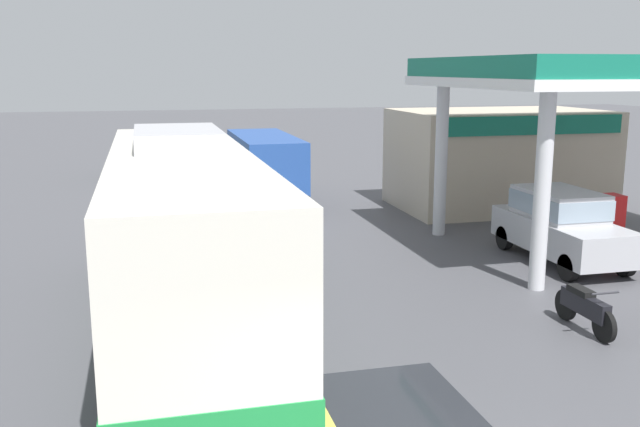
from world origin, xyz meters
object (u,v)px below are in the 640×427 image
at_px(minibus_opposing_lane, 265,162).
at_px(motorcycle_parked_forecourt, 584,307).
at_px(car_trailing_behind_bus, 145,155).
at_px(pedestrian_near_pump, 554,208).
at_px(coach_bus_main, 184,240).
at_px(car_at_pump, 561,222).

relative_size(minibus_opposing_lane, motorcycle_parked_forecourt, 3.41).
distance_m(minibus_opposing_lane, car_trailing_behind_bus, 8.50).
height_order(pedestrian_near_pump, car_trailing_behind_bus, car_trailing_behind_bus).
xyz_separation_m(minibus_opposing_lane, pedestrian_near_pump, (6.97, -7.78, -0.54)).
bearing_deg(pedestrian_near_pump, motorcycle_parked_forecourt, -117.65).
xyz_separation_m(minibus_opposing_lane, motorcycle_parked_forecourt, (3.60, -14.22, -1.03)).
bearing_deg(coach_bus_main, minibus_opposing_lane, 73.69).
height_order(minibus_opposing_lane, pedestrian_near_pump, minibus_opposing_lane).
height_order(coach_bus_main, pedestrian_near_pump, coach_bus_main).
bearing_deg(pedestrian_near_pump, coach_bus_main, -156.72).
distance_m(motorcycle_parked_forecourt, pedestrian_near_pump, 7.28).
height_order(motorcycle_parked_forecourt, car_trailing_behind_bus, car_trailing_behind_bus).
bearing_deg(coach_bus_main, car_trailing_behind_bus, 91.76).
bearing_deg(minibus_opposing_lane, car_trailing_behind_bus, 119.76).
bearing_deg(car_trailing_behind_bus, motorcycle_parked_forecourt, -70.10).
relative_size(minibus_opposing_lane, car_trailing_behind_bus, 1.46).
relative_size(coach_bus_main, car_trailing_behind_bus, 2.63).
bearing_deg(motorcycle_parked_forecourt, coach_bus_main, 165.34).
height_order(car_at_pump, car_trailing_behind_bus, same).
relative_size(car_at_pump, motorcycle_parked_forecourt, 2.33).
height_order(coach_bus_main, car_at_pump, coach_bus_main).
bearing_deg(minibus_opposing_lane, car_at_pump, -59.07).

